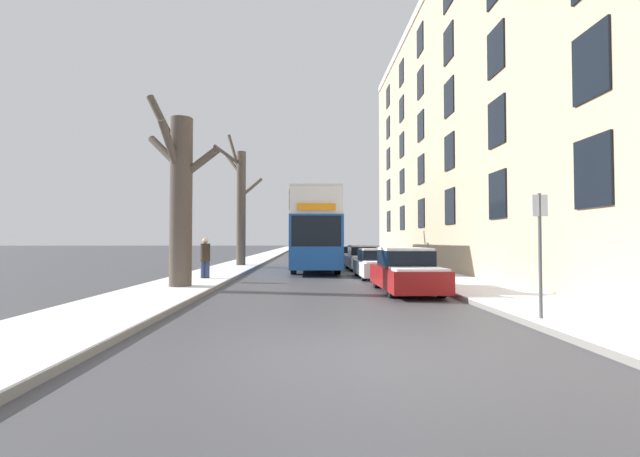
{
  "coord_description": "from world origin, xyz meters",
  "views": [
    {
      "loc": [
        -0.63,
        -6.27,
        1.7
      ],
      "look_at": [
        -0.0,
        13.67,
        2.3
      ],
      "focal_mm": 24.0,
      "sensor_mm": 36.0,
      "label": 1
    }
  ],
  "objects_px": {
    "parked_car_3": "(352,256)",
    "pedestrian_left_sidewalk": "(205,258)",
    "bare_tree_left_1": "(240,203)",
    "double_decker_bus": "(314,228)",
    "street_sign_post": "(540,250)",
    "bare_tree_left_0": "(180,193)",
    "parked_car_1": "(378,264)",
    "parked_car_2": "(362,258)",
    "parked_car_0": "(406,272)",
    "parked_car_4": "(346,254)"
  },
  "relations": [
    {
      "from": "parked_car_3",
      "to": "pedestrian_left_sidewalk",
      "type": "height_order",
      "value": "pedestrian_left_sidewalk"
    },
    {
      "from": "bare_tree_left_1",
      "to": "pedestrian_left_sidewalk",
      "type": "distance_m",
      "value": 10.51
    },
    {
      "from": "double_decker_bus",
      "to": "parked_car_3",
      "type": "distance_m",
      "value": 6.76
    },
    {
      "from": "bare_tree_left_1",
      "to": "street_sign_post",
      "type": "xyz_separation_m",
      "value": [
        9.04,
        -19.57,
        -2.69
      ]
    },
    {
      "from": "bare_tree_left_0",
      "to": "bare_tree_left_1",
      "type": "bearing_deg",
      "value": 89.69
    },
    {
      "from": "parked_car_1",
      "to": "pedestrian_left_sidewalk",
      "type": "distance_m",
      "value": 7.72
    },
    {
      "from": "pedestrian_left_sidewalk",
      "to": "parked_car_2",
      "type": "bearing_deg",
      "value": -135.25
    },
    {
      "from": "bare_tree_left_1",
      "to": "double_decker_bus",
      "type": "height_order",
      "value": "bare_tree_left_1"
    },
    {
      "from": "pedestrian_left_sidewalk",
      "to": "bare_tree_left_1",
      "type": "bearing_deg",
      "value": -89.4
    },
    {
      "from": "parked_car_0",
      "to": "double_decker_bus",
      "type": "bearing_deg",
      "value": 104.61
    },
    {
      "from": "bare_tree_left_0",
      "to": "bare_tree_left_1",
      "type": "distance_m",
      "value": 13.14
    },
    {
      "from": "double_decker_bus",
      "to": "parked_car_3",
      "type": "height_order",
      "value": "double_decker_bus"
    },
    {
      "from": "double_decker_bus",
      "to": "parked_car_0",
      "type": "relative_size",
      "value": 2.3
    },
    {
      "from": "parked_car_0",
      "to": "parked_car_3",
      "type": "distance_m",
      "value": 16.77
    },
    {
      "from": "parked_car_0",
      "to": "parked_car_1",
      "type": "height_order",
      "value": "parked_car_0"
    },
    {
      "from": "parked_car_2",
      "to": "parked_car_4",
      "type": "height_order",
      "value": "parked_car_2"
    },
    {
      "from": "bare_tree_left_0",
      "to": "bare_tree_left_1",
      "type": "height_order",
      "value": "bare_tree_left_1"
    },
    {
      "from": "double_decker_bus",
      "to": "parked_car_1",
      "type": "distance_m",
      "value": 6.46
    },
    {
      "from": "bare_tree_left_0",
      "to": "street_sign_post",
      "type": "height_order",
      "value": "bare_tree_left_0"
    },
    {
      "from": "parked_car_1",
      "to": "parked_car_4",
      "type": "relative_size",
      "value": 1.06
    },
    {
      "from": "parked_car_1",
      "to": "parked_car_4",
      "type": "distance_m",
      "value": 16.13
    },
    {
      "from": "bare_tree_left_0",
      "to": "street_sign_post",
      "type": "relative_size",
      "value": 2.59
    },
    {
      "from": "double_decker_bus",
      "to": "parked_car_2",
      "type": "height_order",
      "value": "double_decker_bus"
    },
    {
      "from": "parked_car_4",
      "to": "street_sign_post",
      "type": "height_order",
      "value": "street_sign_post"
    },
    {
      "from": "pedestrian_left_sidewalk",
      "to": "bare_tree_left_0",
      "type": "bearing_deg",
      "value": 87.13
    },
    {
      "from": "parked_car_1",
      "to": "bare_tree_left_0",
      "type": "bearing_deg",
      "value": -148.74
    },
    {
      "from": "parked_car_0",
      "to": "parked_car_1",
      "type": "relative_size",
      "value": 1.06
    },
    {
      "from": "parked_car_2",
      "to": "street_sign_post",
      "type": "height_order",
      "value": "street_sign_post"
    },
    {
      "from": "double_decker_bus",
      "to": "parked_car_2",
      "type": "xyz_separation_m",
      "value": [
        2.85,
        0.39,
        -1.83
      ]
    },
    {
      "from": "parked_car_3",
      "to": "street_sign_post",
      "type": "distance_m",
      "value": 22.54
    },
    {
      "from": "street_sign_post",
      "to": "parked_car_4",
      "type": "bearing_deg",
      "value": 92.94
    },
    {
      "from": "bare_tree_left_1",
      "to": "double_decker_bus",
      "type": "xyz_separation_m",
      "value": [
        4.79,
        -2.93,
        -1.72
      ]
    },
    {
      "from": "bare_tree_left_1",
      "to": "pedestrian_left_sidewalk",
      "type": "height_order",
      "value": "bare_tree_left_1"
    },
    {
      "from": "parked_car_3",
      "to": "parked_car_1",
      "type": "bearing_deg",
      "value": -90.0
    },
    {
      "from": "pedestrian_left_sidewalk",
      "to": "double_decker_bus",
      "type": "bearing_deg",
      "value": -123.51
    },
    {
      "from": "parked_car_1",
      "to": "parked_car_2",
      "type": "bearing_deg",
      "value": 90.0
    },
    {
      "from": "parked_car_2",
      "to": "double_decker_bus",
      "type": "bearing_deg",
      "value": -172.25
    },
    {
      "from": "parked_car_4",
      "to": "street_sign_post",
      "type": "distance_m",
      "value": 27.32
    },
    {
      "from": "bare_tree_left_0",
      "to": "parked_car_1",
      "type": "height_order",
      "value": "bare_tree_left_0"
    },
    {
      "from": "pedestrian_left_sidewalk",
      "to": "street_sign_post",
      "type": "height_order",
      "value": "street_sign_post"
    },
    {
      "from": "parked_car_4",
      "to": "pedestrian_left_sidewalk",
      "type": "height_order",
      "value": "pedestrian_left_sidewalk"
    },
    {
      "from": "bare_tree_left_0",
      "to": "parked_car_3",
      "type": "height_order",
      "value": "bare_tree_left_0"
    },
    {
      "from": "bare_tree_left_0",
      "to": "parked_car_0",
      "type": "distance_m",
      "value": 8.2
    },
    {
      "from": "bare_tree_left_0",
      "to": "parked_car_3",
      "type": "xyz_separation_m",
      "value": [
        7.71,
        16.01,
        -2.73
      ]
    },
    {
      "from": "bare_tree_left_0",
      "to": "double_decker_bus",
      "type": "xyz_separation_m",
      "value": [
        4.86,
        10.18,
        -0.87
      ]
    },
    {
      "from": "double_decker_bus",
      "to": "parked_car_2",
      "type": "distance_m",
      "value": 3.41
    },
    {
      "from": "parked_car_0",
      "to": "street_sign_post",
      "type": "height_order",
      "value": "street_sign_post"
    },
    {
      "from": "bare_tree_left_0",
      "to": "parked_car_3",
      "type": "distance_m",
      "value": 17.98
    },
    {
      "from": "double_decker_bus",
      "to": "parked_car_3",
      "type": "relative_size",
      "value": 2.62
    },
    {
      "from": "bare_tree_left_0",
      "to": "bare_tree_left_1",
      "type": "relative_size",
      "value": 0.77
    }
  ]
}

